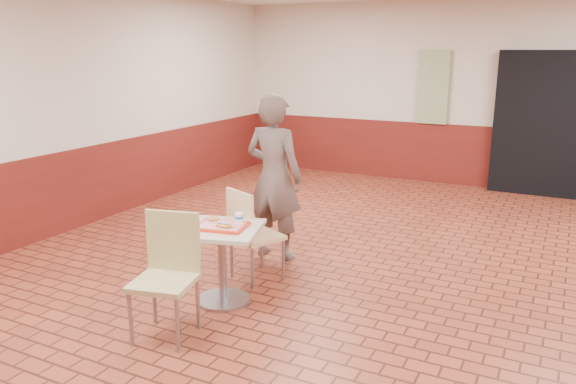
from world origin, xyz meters
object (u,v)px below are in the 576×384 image
at_px(chair_main_back, 250,230).
at_px(chair_main_front, 168,268).
at_px(ring_donut, 213,218).
at_px(paper_cup, 239,218).
at_px(customer, 274,177).
at_px(long_john_donut, 224,225).
at_px(serving_tray, 221,226).
at_px(main_table, 222,252).

bearing_deg(chair_main_back, chair_main_front, 112.83).
relative_size(chair_main_front, ring_donut, 9.47).
relative_size(ring_donut, paper_cup, 1.12).
relative_size(customer, long_john_donut, 11.25).
height_order(customer, paper_cup, customer).
xyz_separation_m(customer, paper_cup, (0.24, -1.10, -0.11)).
bearing_deg(long_john_donut, ring_donut, 147.47).
relative_size(chair_main_front, serving_tray, 2.28).
bearing_deg(long_john_donut, serving_tray, 139.79).
bearing_deg(chair_main_front, long_john_donut, 65.18).
distance_m(main_table, paper_cup, 0.34).
relative_size(chair_main_back, paper_cup, 10.00).
bearing_deg(ring_donut, chair_main_back, 75.15).
distance_m(chair_main_back, paper_cup, 0.50).
xyz_separation_m(main_table, long_john_donut, (0.07, -0.06, 0.28)).
distance_m(customer, paper_cup, 1.13).
relative_size(chair_main_front, chair_main_back, 1.06).
relative_size(main_table, long_john_donut, 4.43).
distance_m(customer, serving_tray, 1.23).
bearing_deg(main_table, serving_tray, 0.00).
xyz_separation_m(main_table, chair_main_front, (-0.06, -0.67, 0.08)).
xyz_separation_m(chair_main_back, long_john_donut, (0.09, -0.58, 0.23)).
height_order(main_table, chair_main_back, chair_main_back).
xyz_separation_m(chair_main_back, ring_donut, (-0.12, -0.45, 0.23)).
bearing_deg(paper_cup, serving_tray, -134.96).
height_order(serving_tray, long_john_donut, long_john_donut).
bearing_deg(serving_tray, chair_main_back, 92.20).
xyz_separation_m(chair_main_front, chair_main_back, (0.04, 1.19, -0.03)).
relative_size(customer, ring_donut, 17.18).
xyz_separation_m(serving_tray, long_john_donut, (0.07, -0.06, 0.04)).
height_order(chair_main_back, long_john_donut, chair_main_back).
distance_m(chair_main_back, serving_tray, 0.56).
height_order(customer, ring_donut, customer).
distance_m(chair_main_front, customer, 1.91).
bearing_deg(main_table, paper_cup, 45.04).
distance_m(ring_donut, long_john_donut, 0.24).
xyz_separation_m(customer, long_john_donut, (0.20, -1.27, -0.14)).
xyz_separation_m(chair_main_front, paper_cup, (0.18, 0.78, 0.23)).
bearing_deg(paper_cup, chair_main_back, 108.12).
xyz_separation_m(long_john_donut, paper_cup, (0.05, 0.17, 0.03)).
bearing_deg(main_table, chair_main_front, -95.33).
bearing_deg(chair_main_front, main_table, 71.74).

